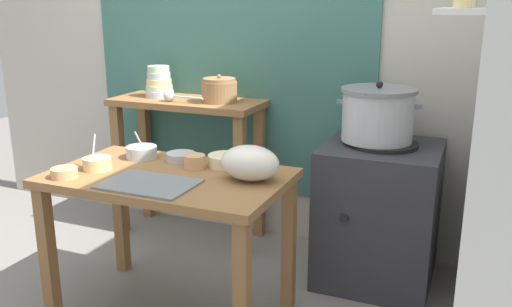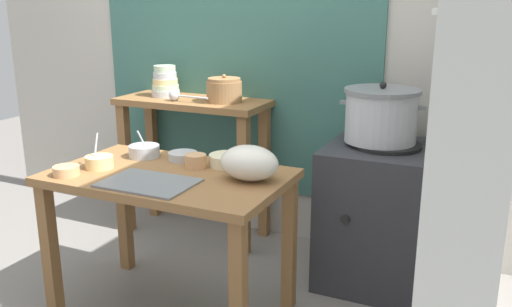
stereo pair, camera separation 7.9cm
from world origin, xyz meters
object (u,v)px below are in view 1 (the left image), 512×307
back_shelf_table (188,134)px  steamer_pot (378,114)px  plastic_bag (250,163)px  prep_bowl_0 (64,172)px  prep_bowl_4 (226,160)px  prep_table (169,196)px  prep_bowl_2 (97,163)px  clay_pot (219,90)px  stove_block (379,213)px  bowl_stack_enamel (159,83)px  ladle (171,96)px  prep_bowl_5 (181,156)px  prep_bowl_1 (195,161)px  prep_bowl_3 (141,152)px  serving_tray (149,184)px

back_shelf_table → steamer_pot: bearing=-5.2°
plastic_bag → prep_bowl_0: bearing=-159.6°
prep_bowl_4 → prep_table: bearing=-131.7°
prep_bowl_0 → prep_bowl_2: prep_bowl_2 is taller
clay_pot → stove_block: bearing=-7.3°
stove_block → steamer_pot: bearing=153.4°
prep_table → bowl_stack_enamel: 1.15m
ladle → prep_bowl_5: size_ratio=1.89×
back_shelf_table → steamer_pot: 1.23m
back_shelf_table → prep_bowl_1: 0.88m
plastic_bag → prep_bowl_3: (-0.65, 0.11, -0.05)m
prep_bowl_2 → prep_table: bearing=11.3°
bowl_stack_enamel → prep_bowl_0: (0.20, -1.13, -0.24)m
prep_table → prep_bowl_2: 0.38m
plastic_bag → prep_bowl_3: plastic_bag is taller
back_shelf_table → serving_tray: 1.12m
bowl_stack_enamel → plastic_bag: bearing=-40.1°
ladle → prep_bowl_3: ladle is taller
serving_tray → prep_bowl_4: bearing=64.7°
serving_tray → prep_bowl_2: prep_bowl_2 is taller
ladle → prep_bowl_1: bearing=-51.3°
clay_pot → prep_bowl_2: bearing=-100.7°
serving_tray → ladle: bearing=115.8°
prep_bowl_1 → plastic_bag: bearing=-11.3°
back_shelf_table → bowl_stack_enamel: size_ratio=4.87×
ladle → prep_bowl_0: bearing=-87.3°
ladle → back_shelf_table: bearing=61.1°
bowl_stack_enamel → prep_bowl_3: size_ratio=1.25×
ladle → prep_bowl_4: ladle is taller
prep_bowl_3 → prep_table: bearing=-34.3°
ladle → prep_bowl_5: bearing=-55.0°
back_shelf_table → ladle: (-0.05, -0.10, 0.26)m
plastic_bag → prep_bowl_4: plastic_bag is taller
stove_block → clay_pot: (-1.02, 0.13, 0.59)m
clay_pot → prep_bowl_5: clay_pot is taller
plastic_bag → prep_bowl_0: 0.84m
steamer_pot → prep_bowl_4: bearing=-138.4°
bowl_stack_enamel → prep_bowl_1: 1.05m
stove_block → serving_tray: (-0.84, -0.92, 0.34)m
back_shelf_table → prep_bowl_0: bearing=-90.4°
serving_tray → prep_bowl_1: prep_bowl_1 is taller
ladle → prep_bowl_1: (0.52, -0.65, -0.18)m
back_shelf_table → plastic_bag: 1.13m
back_shelf_table → stove_block: size_ratio=1.23×
clay_pot → prep_table: bearing=-79.3°
clay_pot → plastic_bag: clay_pot is taller
stove_block → prep_bowl_2: (-1.19, -0.81, 0.37)m
prep_bowl_0 → clay_pot: bearing=77.9°
plastic_bag → prep_bowl_5: bearing=161.4°
serving_tray → plastic_bag: size_ratio=1.49×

